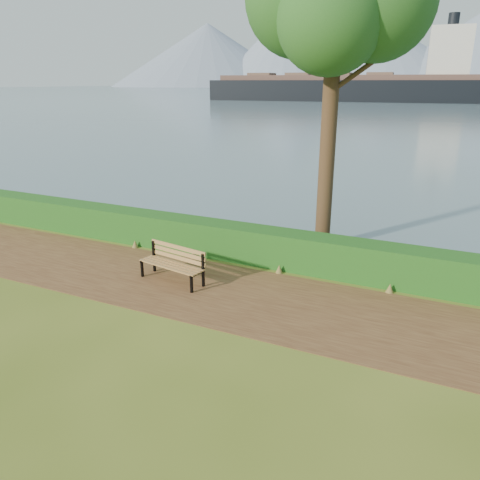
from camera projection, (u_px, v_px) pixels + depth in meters
The scene contains 7 objects.
ground at pixel (189, 291), 11.58m from camera, with size 140.00×140.00×0.00m, color #4F611B.
path at pixel (195, 287), 11.83m from camera, with size 40.00×3.40×0.01m, color #4F2F1B.
hedge at pixel (235, 242), 13.64m from camera, with size 32.00×0.85×1.00m, color #154915.
water at pixel (458, 91), 234.18m from camera, with size 700.00×510.00×0.00m, color #465F70.
mountains at pixel (456, 49), 354.00m from camera, with size 585.00×190.00×70.00m.
bench at pixel (174, 261), 12.06m from camera, with size 1.91×0.85×0.92m.
cargo_ship at pixel (358, 88), 118.14m from camera, with size 72.26×18.01×21.71m.
Camera 1 is at (5.64, -9.00, 4.95)m, focal length 35.00 mm.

